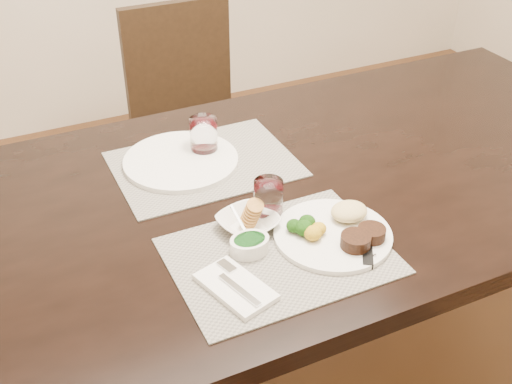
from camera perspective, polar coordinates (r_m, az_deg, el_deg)
name	(u,v)px	position (r m, az deg, el deg)	size (l,w,h in m)	color
ground_plane	(301,372)	(2.14, 4.01, -15.69)	(4.50, 4.50, 0.00)	#422615
dining_table	(311,202)	(1.69, 4.90, -0.87)	(2.00, 1.00, 0.75)	black
chair_far	(190,112)	(2.51, -5.89, 7.12)	(0.42, 0.42, 0.90)	black
placemat_near	(279,256)	(1.38, 2.10, -5.68)	(0.46, 0.34, 0.00)	gray
placemat_far	(204,164)	(1.68, -4.61, 2.48)	(0.46, 0.34, 0.00)	gray
dinner_plate	(338,231)	(1.43, 7.34, -3.43)	(0.26, 0.26, 0.05)	silver
napkin_fork	(236,287)	(1.29, -1.83, -8.41)	(0.13, 0.18, 0.02)	white
steak_knife	(359,242)	(1.42, 9.15, -4.45)	(0.10, 0.25, 0.01)	white
cracker_bowl	(248,222)	(1.44, -0.71, -2.70)	(0.16, 0.16, 0.06)	silver
sauce_ramekin	(250,244)	(1.37, -0.58, -4.67)	(0.09, 0.13, 0.07)	silver
wine_glass_near	(268,200)	(1.46, 1.11, -0.76)	(0.07, 0.07, 0.09)	silver
far_plate	(181,161)	(1.69, -6.70, 2.79)	(0.30, 0.30, 0.01)	silver
wine_glass_far	(204,138)	(1.71, -4.66, 4.81)	(0.07, 0.07, 0.10)	silver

